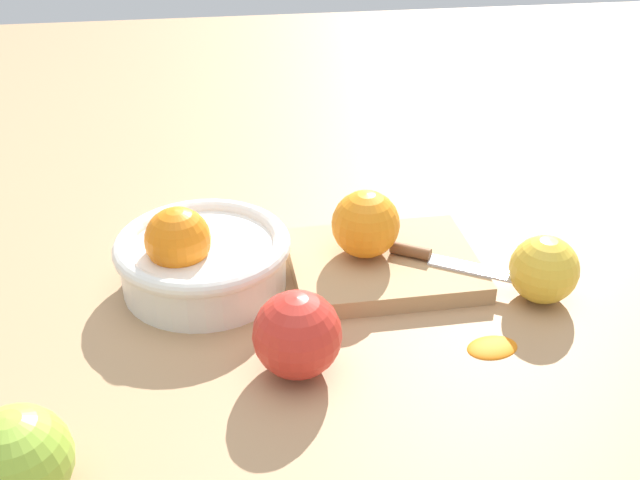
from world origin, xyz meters
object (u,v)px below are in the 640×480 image
bowl (200,257)px  cutting_board (383,264)px  orange_on_board (366,224)px  apple_front_left (297,335)px  apple_mid_right (544,270)px  apple_front_left_2 (17,460)px  knife (440,259)px

bowl → cutting_board: bowl is taller
orange_on_board → apple_front_left: 0.19m
apple_mid_right → orange_on_board: bearing=154.5°
orange_on_board → apple_mid_right: bearing=-25.5°
cutting_board → apple_front_left_2: size_ratio=2.45×
orange_on_board → apple_mid_right: 0.19m
bowl → apple_front_left_2: bearing=-116.4°
cutting_board → knife: knife is taller
apple_mid_right → apple_front_left: 0.28m
cutting_board → apple_front_left_2: bearing=-140.8°
knife → apple_front_left_2: apple_front_left_2 is taller
orange_on_board → apple_mid_right: size_ratio=1.04×
apple_mid_right → knife: bearing=151.4°
knife → apple_front_left: size_ratio=1.71×
bowl → knife: bearing=-4.7°
knife → apple_mid_right: (0.10, -0.05, 0.01)m
apple_front_left_2 → orange_on_board: bearing=41.9°
orange_on_board → knife: (0.08, -0.03, -0.03)m
bowl → apple_mid_right: (0.35, -0.07, -0.00)m
bowl → cutting_board: size_ratio=0.92×
apple_front_left → knife: bearing=37.8°
apple_mid_right → apple_front_left_2: size_ratio=0.87×
orange_on_board → apple_front_left: bearing=-120.0°
bowl → orange_on_board: (0.18, 0.01, 0.02)m
knife → apple_mid_right: 0.11m
knife → apple_front_left: bearing=-142.2°
bowl → apple_front_left_2: (-0.14, -0.28, 0.00)m
orange_on_board → knife: 0.09m
cutting_board → apple_front_left: apple_front_left is taller
apple_mid_right → apple_front_left_2: apple_front_left_2 is taller
orange_on_board → knife: size_ratio=0.53×
cutting_board → knife: 0.06m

